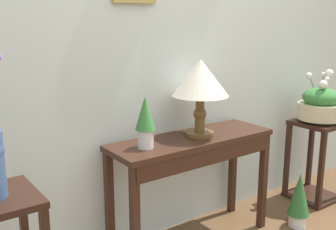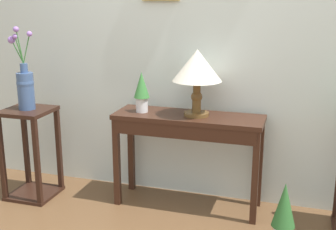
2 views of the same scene
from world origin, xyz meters
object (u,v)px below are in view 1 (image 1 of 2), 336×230
Objects in this scene: planter_bowl_wide_right at (320,104)px; potted_plant_on_console at (145,120)px; table_lamp at (200,81)px; potted_plant_floor at (299,198)px; pedestal_stand_right at (315,160)px; console_table at (194,155)px.

potted_plant_on_console is at bearing 177.84° from planter_bowl_wide_right.
table_lamp is at bearing 176.30° from planter_bowl_wide_right.
potted_plant_floor is (1.09, -0.29, -0.68)m from potted_plant_on_console.
pedestal_stand_right is at bearing 24.06° from potted_plant_floor.
potted_plant_on_console is at bearing -177.81° from table_lamp.
pedestal_stand_right is (1.24, -0.05, -0.28)m from console_table.
console_table reaches higher than potted_plant_floor.
console_table reaches higher than pedestal_stand_right.
planter_bowl_wide_right is (1.60, -0.06, -0.10)m from potted_plant_on_console.
potted_plant_on_console is (-0.42, -0.02, -0.18)m from table_lamp.
potted_plant_floor is (0.68, -0.30, -0.86)m from table_lamp.
potted_plant_floor is at bearing -24.06° from table_lamp.
console_table is at bearing 177.50° from pedestal_stand_right.
planter_bowl_wide_right is 1.02× the size of potted_plant_floor.
console_table is at bearing 177.50° from planter_bowl_wide_right.
planter_bowl_wide_right reaches higher than potted_plant_on_console.
console_table is 3.64× the size of potted_plant_on_console.
table_lamp is 0.46m from potted_plant_on_console.
planter_bowl_wide_right is at bearing -95.85° from pedestal_stand_right.
console_table is at bearing -159.62° from table_lamp.
potted_plant_on_console is 1.70m from pedestal_stand_right.
console_table is 2.69× the size of planter_bowl_wide_right.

